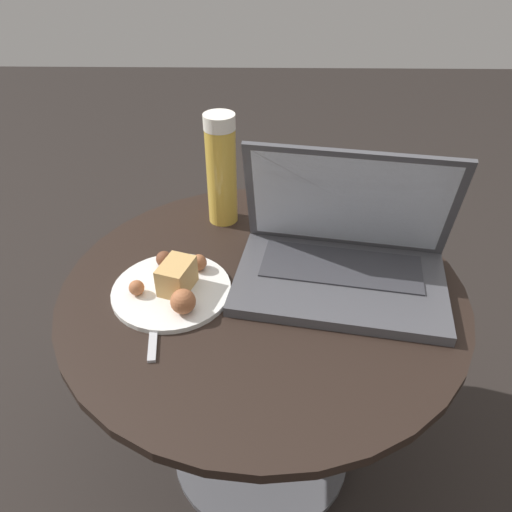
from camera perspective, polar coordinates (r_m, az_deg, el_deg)
ground_plane at (r=1.21m, az=0.58°, el=-21.21°), size 6.00×6.00×0.00m
table at (r=0.93m, az=0.72°, el=-9.62°), size 0.68×0.68×0.48m
laptop at (r=0.84m, az=9.88°, el=0.10°), size 0.38×0.28×0.23m
beer_glass at (r=0.96m, az=-3.98°, el=9.78°), size 0.06×0.06×0.22m
snack_plate at (r=0.83m, az=-9.38°, el=-3.38°), size 0.20×0.20×0.06m
fork at (r=0.80m, az=-11.48°, el=-6.66°), size 0.04×0.17×0.01m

